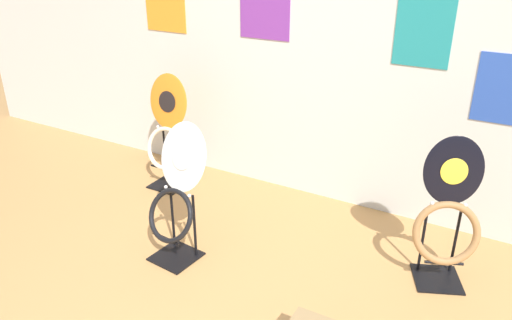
{
  "coord_description": "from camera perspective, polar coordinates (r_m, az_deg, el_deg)",
  "views": [
    {
      "loc": [
        1.24,
        -1.35,
        1.98
      ],
      "look_at": [
        -0.29,
        1.35,
        0.55
      ],
      "focal_mm": 35.0,
      "sensor_mm": 36.0,
      "label": 1
    }
  ],
  "objects": [
    {
      "name": "wall_back",
      "position": [
        3.7,
        9.67,
        13.85
      ],
      "size": [
        8.0,
        0.07,
        2.6
      ],
      "color": "silver",
      "rests_on": "ground_plane"
    },
    {
      "name": "toilet_seat_display_jazz_black",
      "position": [
        3.16,
        21.02,
        -6.47
      ],
      "size": [
        0.42,
        0.37,
        0.94
      ],
      "color": "black",
      "rests_on": "ground_plane"
    },
    {
      "name": "toilet_seat_display_white_plain",
      "position": [
        3.22,
        -9.05,
        -3.91
      ],
      "size": [
        0.39,
        0.38,
        0.9
      ],
      "color": "black",
      "rests_on": "ground_plane"
    },
    {
      "name": "toilet_seat_display_orange_sun",
      "position": [
        4.15,
        -10.16,
        3.14
      ],
      "size": [
        0.37,
        0.28,
        0.95
      ],
      "color": "black",
      "rests_on": "ground_plane"
    }
  ]
}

